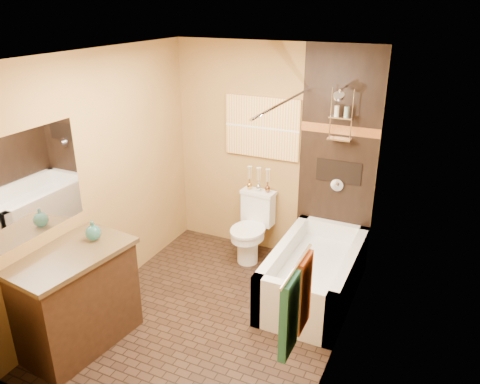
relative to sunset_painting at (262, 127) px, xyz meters
The scene contains 23 objects.
floor 2.14m from the sunset_painting, 85.67° to the right, with size 3.00×3.00×0.00m, color black.
wall_left 1.86m from the sunset_painting, 126.42° to the right, with size 0.02×3.00×2.50m, color #A37A3F.
wall_right 2.00m from the sunset_painting, 48.36° to the right, with size 0.02×3.00×2.50m, color #A37A3F.
wall_back 0.32m from the sunset_painting, 12.63° to the left, with size 2.40×0.02×2.50m, color #A37A3F.
wall_front 2.99m from the sunset_painting, 87.85° to the right, with size 2.40×0.02×2.50m, color #A37A3F.
ceiling 1.76m from the sunset_painting, 85.67° to the right, with size 3.00×3.00×0.00m, color silver.
alcove_tile_back 0.94m from the sunset_painting, ahead, with size 0.85×0.01×2.50m, color black.
alcove_tile_right 1.52m from the sunset_painting, 29.16° to the right, with size 0.01×1.50×2.50m, color black.
mosaic_band_back 0.89m from the sunset_painting, ahead, with size 0.85×0.01×0.10m, color brown.
mosaic_band_right 1.48m from the sunset_painting, 29.34° to the right, with size 0.01×1.50×0.10m, color brown.
alcove_niche 1.00m from the sunset_painting, ahead, with size 0.50×0.01×0.25m, color black.
shower_fixtures 0.92m from the sunset_painting, ahead, with size 0.24×0.33×1.16m.
curtain_rod 1.00m from the sunset_painting, 54.79° to the right, with size 0.03×0.03×1.55m, color silver.
towel_bar 2.82m from the sunset_painting, 63.45° to the right, with size 0.02×0.02×0.55m, color silver.
towel_teal 2.97m from the sunset_painting, 64.41° to the right, with size 0.05×0.22×0.52m, color #1D6257.
towel_rust 2.74m from the sunset_painting, 62.04° to the right, with size 0.05×0.22×0.52m, color #963C1B.
sunset_painting is the anchor object (origin of this frame).
vanity_mirror 2.55m from the sunset_painting, 114.94° to the right, with size 0.01×1.00×0.90m, color white.
bathtub 1.77m from the sunset_painting, 38.50° to the right, with size 0.80×1.50×0.55m.
toilet 1.18m from the sunset_painting, 90.00° to the right, with size 0.42×0.61×0.80m.
vanity 2.68m from the sunset_painting, 109.35° to the right, with size 0.76×1.12×0.92m.
teal_bottle 2.24m from the sunset_painting, 110.52° to the right, with size 0.14×0.14×0.22m, color #226660, non-canonical shape.
bud_vases 0.60m from the sunset_painting, 90.00° to the right, with size 0.29×0.06×0.29m.
Camera 1 is at (1.85, -3.35, 2.90)m, focal length 35.00 mm.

